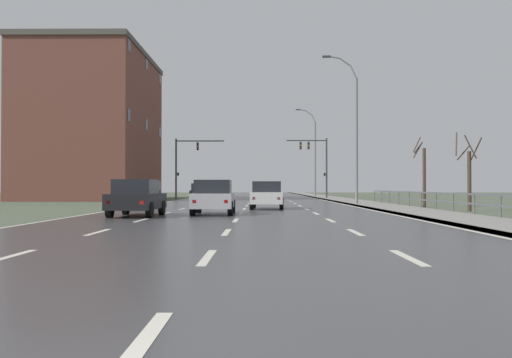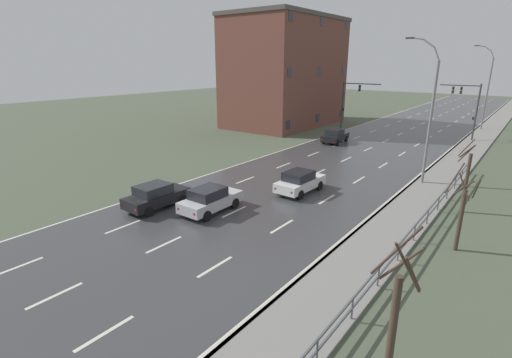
% 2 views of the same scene
% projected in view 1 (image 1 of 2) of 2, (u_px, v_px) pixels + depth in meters
% --- Properties ---
extents(ground_plane, '(160.00, 160.00, 0.12)m').
position_uv_depth(ground_plane, '(251.00, 202.00, 50.31)').
color(ground_plane, '#4C5642').
extents(road_asphalt_strip, '(14.00, 120.00, 0.03)m').
position_uv_depth(road_asphalt_strip, '(253.00, 198.00, 62.31)').
color(road_asphalt_strip, '#3D3D3F').
rests_on(road_asphalt_strip, ground).
extents(sidewalk_right, '(3.00, 120.00, 0.12)m').
position_uv_depth(sidewalk_right, '(328.00, 198.00, 62.24)').
color(sidewalk_right, gray).
rests_on(sidewalk_right, ground).
extents(guardrail, '(0.07, 35.76, 1.00)m').
position_uv_depth(guardrail, '(453.00, 199.00, 25.77)').
color(guardrail, '#515459').
rests_on(guardrail, ground).
extents(street_lamp_midground, '(2.47, 0.24, 10.48)m').
position_uv_depth(street_lamp_midground, '(354.00, 131.00, 38.77)').
color(street_lamp_midground, slate).
rests_on(street_lamp_midground, ground).
extents(street_lamp_distant, '(2.48, 0.24, 10.87)m').
position_uv_depth(street_lamp_distant, '(314.00, 154.00, 68.25)').
color(street_lamp_distant, slate).
rests_on(street_lamp_distant, ground).
extents(traffic_signal_right, '(4.32, 0.36, 6.45)m').
position_uv_depth(traffic_signal_right, '(317.00, 158.00, 58.99)').
color(traffic_signal_right, '#38383A').
rests_on(traffic_signal_right, ground).
extents(traffic_signal_left, '(5.09, 0.36, 6.31)m').
position_uv_depth(traffic_signal_left, '(185.00, 159.00, 57.87)').
color(traffic_signal_left, '#38383A').
rests_on(traffic_signal_left, ground).
extents(car_far_right, '(1.89, 4.13, 1.57)m').
position_uv_depth(car_far_right, '(137.00, 198.00, 23.55)').
color(car_far_right, black).
rests_on(car_far_right, ground).
extents(car_distant, '(1.87, 4.12, 1.57)m').
position_uv_depth(car_distant, '(214.00, 197.00, 25.12)').
color(car_distant, '#B7B7BC').
rests_on(car_distant, ground).
extents(car_near_left, '(2.01, 4.19, 1.57)m').
position_uv_depth(car_near_left, '(201.00, 192.00, 48.49)').
color(car_near_left, black).
rests_on(car_near_left, ground).
extents(car_far_left, '(1.95, 4.16, 1.57)m').
position_uv_depth(car_far_left, '(267.00, 195.00, 31.47)').
color(car_far_left, silver).
rests_on(car_far_left, ground).
extents(brick_building, '(10.88, 17.65, 14.80)m').
position_uv_depth(brick_building, '(94.00, 126.00, 56.21)').
color(brick_building, brown).
rests_on(brick_building, ground).
extents(bare_tree_mid, '(1.41, 1.23, 4.19)m').
position_uv_depth(bare_tree_mid, '(469.00, 175.00, 28.76)').
color(bare_tree_mid, '#423328').
rests_on(bare_tree_mid, ground).
extents(bare_tree_far, '(0.81, 0.84, 4.42)m').
position_uv_depth(bare_tree_far, '(424.00, 174.00, 34.35)').
color(bare_tree_far, '#423328').
rests_on(bare_tree_far, ground).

